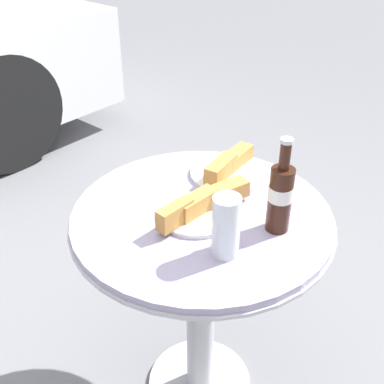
# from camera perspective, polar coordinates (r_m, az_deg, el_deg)

# --- Properties ---
(ground_plane) EXTENTS (30.00, 30.00, 0.00)m
(ground_plane) POSITION_cam_1_polar(r_m,az_deg,el_deg) (1.84, 0.90, -21.72)
(ground_plane) COLOR slate
(bistro_table) EXTENTS (0.72, 0.72, 0.75)m
(bistro_table) POSITION_cam_1_polar(r_m,az_deg,el_deg) (1.42, 1.10, -8.30)
(bistro_table) COLOR #B7B7BC
(bistro_table) RESTS_ON ground_plane
(cola_bottle_left) EXTENTS (0.06, 0.06, 0.26)m
(cola_bottle_left) POSITION_cam_1_polar(r_m,az_deg,el_deg) (1.21, 10.43, -0.40)
(cola_bottle_left) COLOR #33190F
(cola_bottle_left) RESTS_ON bistro_table
(drinking_glass) EXTENTS (0.07, 0.07, 0.16)m
(drinking_glass) POSITION_cam_1_polar(r_m,az_deg,el_deg) (1.13, 4.03, -4.37)
(drinking_glass) COLOR silver
(drinking_glass) RESTS_ON bistro_table
(lunch_plate_near) EXTENTS (0.30, 0.21, 0.07)m
(lunch_plate_near) POSITION_cam_1_polar(r_m,az_deg,el_deg) (1.28, 0.90, -1.78)
(lunch_plate_near) COLOR white
(lunch_plate_near) RESTS_ON bistro_table
(lunch_plate_far) EXTENTS (0.24, 0.24, 0.07)m
(lunch_plate_far) POSITION_cam_1_polar(r_m,az_deg,el_deg) (1.47, 4.34, 2.75)
(lunch_plate_far) COLOR white
(lunch_plate_far) RESTS_ON bistro_table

